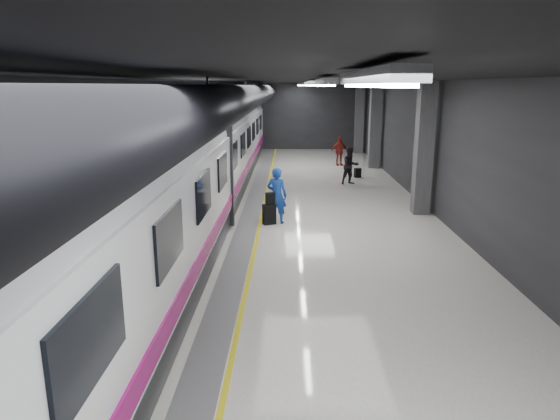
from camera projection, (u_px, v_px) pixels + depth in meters
ground at (289, 228)px, 15.58m from camera, size 40.00×40.00×0.00m
platform_hall at (281, 112)px, 15.65m from camera, size 10.02×40.02×4.51m
train at (183, 162)px, 15.13m from camera, size 3.05×38.00×4.05m
traveler_main at (277, 195)px, 15.99m from camera, size 0.76×0.61×1.82m
suitcase_main at (269, 214)px, 15.97m from camera, size 0.47×0.39×0.65m
shoulder_bag at (270, 199)px, 15.84m from camera, size 0.31×0.22×0.38m
traveler_far_a at (350, 166)px, 22.35m from camera, size 0.98×0.87×1.67m
traveler_far_b at (339, 151)px, 27.69m from camera, size 1.00×0.59×1.59m
suitcase_far at (358, 173)px, 24.14m from camera, size 0.36×0.29×0.45m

